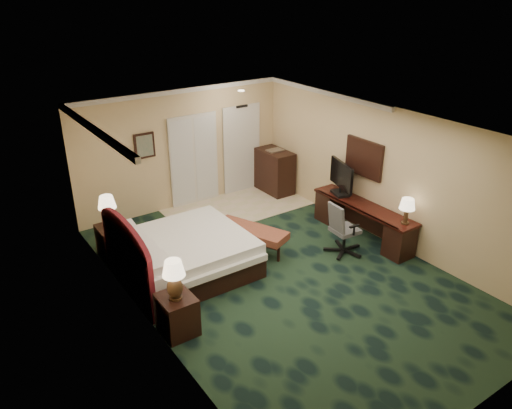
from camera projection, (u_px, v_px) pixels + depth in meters
floor at (283, 275)px, 8.90m from camera, size 5.00×7.50×0.00m
ceiling at (287, 128)px, 7.79m from camera, size 5.00×7.50×0.00m
wall_back at (183, 149)px, 11.16m from camera, size 5.00×0.00×2.70m
wall_front at (490, 323)px, 5.53m from camera, size 5.00×0.00×2.70m
wall_left at (144, 248)px, 7.06m from camera, size 0.00×7.50×2.70m
wall_right at (387, 176)px, 9.64m from camera, size 0.00×7.50×2.70m
crown_molding at (286, 131)px, 7.81m from camera, size 5.00×7.50×0.10m
tile_patch at (238, 207)px, 11.54m from camera, size 3.20×1.70×0.01m
headboard at (127, 257)px, 8.11m from camera, size 0.12×2.00×1.40m
entry_door at (241, 150)px, 12.06m from camera, size 1.02×0.06×2.18m
closet_doors at (194, 160)px, 11.38m from camera, size 1.20×0.06×2.10m
wall_art at (145, 146)px, 10.56m from camera, size 0.45×0.06×0.55m
wall_mirror at (364, 158)px, 9.98m from camera, size 0.05×0.95×0.75m
bed at (186, 255)px, 8.89m from camera, size 2.12×1.97×0.67m
nightstand_near at (177, 314)px, 7.36m from camera, size 0.49×0.56×0.61m
nightstand_far at (113, 241)px, 9.40m from camera, size 0.50×0.57×0.62m
lamp_near at (174, 280)px, 7.08m from camera, size 0.35×0.35×0.63m
lamp_far at (108, 212)px, 9.14m from camera, size 0.42×0.42×0.63m
bed_bench at (251, 239)px, 9.61m from camera, size 1.03×1.53×0.49m
desk at (362, 221)px, 10.10m from camera, size 0.52×2.43×0.70m
tv at (341, 179)px, 10.30m from camera, size 0.34×0.90×0.71m
desk_lamp at (407, 211)px, 9.10m from camera, size 0.32×0.32×0.51m
desk_chair at (345, 228)px, 9.44m from camera, size 0.66×0.62×1.05m
minibar at (275, 171)px, 12.21m from camera, size 0.55×0.99×1.05m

